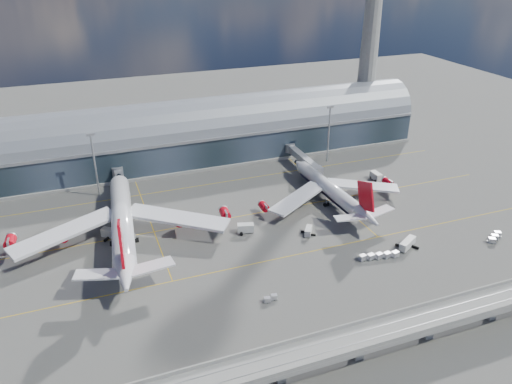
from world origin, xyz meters
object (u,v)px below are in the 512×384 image
object	(u,v)px
floodlight_mast_left	(95,164)
cargo_train_1	(379,256)
floodlight_mast_right	(329,133)
service_truck_2	(407,244)
cargo_train_0	(271,298)
control_tower	(371,30)
service_truck_5	(111,233)
service_truck_3	(308,231)
airliner_right	(331,191)
service_truck_4	(376,176)
airliner_left	(122,223)
cargo_train_2	(494,237)
service_truck_1	(246,228)

from	to	relation	value
floodlight_mast_left	cargo_train_1	size ratio (longest dim) A/B	1.92
floodlight_mast_right	service_truck_2	bearing A→B (deg)	-97.64
cargo_train_0	control_tower	bearing A→B (deg)	-29.92
floodlight_mast_right	service_truck_5	size ratio (longest dim) A/B	3.86
service_truck_3	cargo_train_0	size ratio (longest dim) A/B	1.19
airliner_right	service_truck_4	xyz separation A→B (m)	(27.44, 11.31, -3.25)
airliner_right	service_truck_4	bearing A→B (deg)	20.48
floodlight_mast_left	service_truck_4	distance (m)	112.96
service_truck_3	cargo_train_0	xyz separation A→B (m)	(-25.28, -28.24, -0.50)
airliner_left	airliner_right	world-z (taller)	airliner_left
service_truck_2	cargo_train_2	world-z (taller)	service_truck_2
airliner_left	floodlight_mast_left	bearing A→B (deg)	102.57
service_truck_5	control_tower	bearing A→B (deg)	-27.55
airliner_left	service_truck_2	world-z (taller)	airliner_left
service_truck_4	cargo_train_0	distance (m)	91.53
service_truck_3	service_truck_2	bearing A→B (deg)	-1.24
floodlight_mast_left	service_truck_4	size ratio (longest dim) A/B	4.48
service_truck_4	cargo_train_2	xyz separation A→B (m)	(10.89, -54.56, -0.74)
cargo_train_2	service_truck_5	bearing A→B (deg)	96.62
control_tower	service_truck_5	bearing A→B (deg)	-155.29
floodlight_mast_right	service_truck_1	size ratio (longest dim) A/B	4.27
floodlight_mast_right	service_truck_3	world-z (taller)	floodlight_mast_right
airliner_right	service_truck_5	distance (m)	81.06
floodlight_mast_left	service_truck_2	xyz separation A→B (m)	(90.10, -73.86, -12.14)
floodlight_mast_left	airliner_left	size ratio (longest dim) A/B	0.33
service_truck_2	floodlight_mast_left	bearing A→B (deg)	20.81
airliner_right	service_truck_1	world-z (taller)	airliner_right
service_truck_4	cargo_train_1	size ratio (longest dim) A/B	0.43
floodlight_mast_left	floodlight_mast_right	xyz separation A→B (m)	(100.00, 0.00, 0.00)
service_truck_2	cargo_train_2	distance (m)	30.82
control_tower	floodlight_mast_right	bearing A→B (deg)	-141.34
cargo_train_0	floodlight_mast_left	bearing A→B (deg)	35.82
cargo_train_0	service_truck_5	bearing A→B (deg)	48.05
airliner_left	cargo_train_1	world-z (taller)	airliner_left
floodlight_mast_right	service_truck_2	xyz separation A→B (m)	(-9.90, -73.86, -12.14)
floodlight_mast_right	service_truck_1	bearing A→B (deg)	-140.23
airliner_left	service_truck_3	distance (m)	61.89
service_truck_3	service_truck_4	size ratio (longest dim) A/B	0.93
floodlight_mast_left	cargo_train_1	world-z (taller)	floodlight_mast_left
service_truck_5	cargo_train_1	bearing A→B (deg)	-81.08
service_truck_1	cargo_train_0	xyz separation A→B (m)	(-5.76, -36.91, -0.85)
airliner_right	cargo_train_0	xyz separation A→B (m)	(-43.47, -46.57, -4.14)
service_truck_3	cargo_train_1	world-z (taller)	service_truck_3
service_truck_1	service_truck_2	xyz separation A→B (m)	(45.83, -27.47, -0.13)
service_truck_1	service_truck_5	distance (m)	45.07
service_truck_3	cargo_train_2	bearing A→B (deg)	10.51
control_tower	floodlight_mast_right	xyz separation A→B (m)	(-35.00, -28.00, -38.00)
service_truck_3	service_truck_5	size ratio (longest dim) A/B	0.80
airliner_left	service_truck_2	bearing A→B (deg)	-17.97
floodlight_mast_right	cargo_train_1	xyz separation A→B (m)	(-21.97, -76.01, -12.71)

